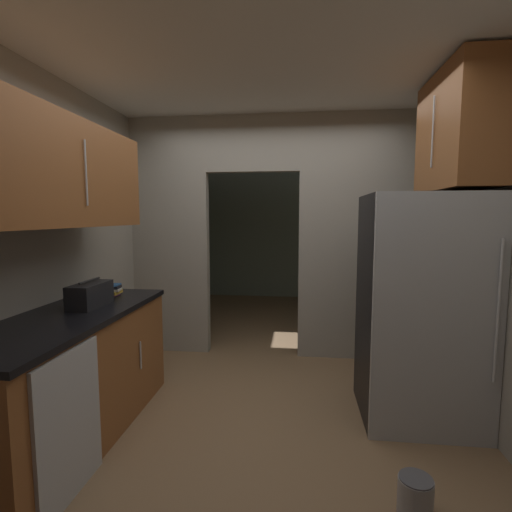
% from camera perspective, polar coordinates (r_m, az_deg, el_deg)
% --- Properties ---
extents(ground, '(20.00, 20.00, 0.00)m').
position_cam_1_polar(ground, '(3.07, 0.65, -24.26)').
color(ground, brown).
extents(kitchen_overhead_slab, '(3.63, 6.96, 0.06)m').
position_cam_1_polar(kitchen_overhead_slab, '(3.29, 1.63, 25.79)').
color(kitchen_overhead_slab, silver).
extents(kitchen_partition, '(3.23, 0.12, 2.63)m').
position_cam_1_polar(kitchen_partition, '(4.12, 3.96, 4.10)').
color(kitchen_partition, '#9E998C').
rests_on(kitchen_partition, ground).
extents(adjoining_room_shell, '(3.23, 3.16, 2.63)m').
position_cam_1_polar(adjoining_room_shell, '(6.21, 4.18, 3.85)').
color(adjoining_room_shell, gray).
rests_on(adjoining_room_shell, ground).
extents(refrigerator, '(0.84, 0.77, 1.71)m').
position_cam_1_polar(refrigerator, '(3.12, 23.68, -7.29)').
color(refrigerator, black).
rests_on(refrigerator, ground).
extents(lower_cabinet_run, '(0.67, 1.82, 0.89)m').
position_cam_1_polar(lower_cabinet_run, '(3.00, -26.34, -16.21)').
color(lower_cabinet_run, brown).
rests_on(lower_cabinet_run, ground).
extents(dishwasher, '(0.02, 0.56, 0.83)m').
position_cam_1_polar(dishwasher, '(2.46, -26.42, -22.09)').
color(dishwasher, '#B7BABC').
rests_on(dishwasher, ground).
extents(upper_cabinet_counterside, '(0.36, 1.64, 0.70)m').
position_cam_1_polar(upper_cabinet_counterside, '(2.80, -27.68, 11.09)').
color(upper_cabinet_counterside, brown).
extents(upper_cabinet_fridgeside, '(0.36, 0.92, 0.87)m').
position_cam_1_polar(upper_cabinet_fridgeside, '(3.28, 28.43, 16.34)').
color(upper_cabinet_fridgeside, brown).
extents(boombox, '(0.18, 0.37, 0.20)m').
position_cam_1_polar(boombox, '(3.02, -23.96, -5.42)').
color(boombox, black).
rests_on(boombox, lower_cabinet_run).
extents(book_stack, '(0.13, 0.16, 0.10)m').
position_cam_1_polar(book_stack, '(3.37, -20.94, -4.87)').
color(book_stack, '#8C3893').
rests_on(book_stack, lower_cabinet_run).
extents(paint_can, '(0.18, 0.18, 0.20)m').
position_cam_1_polar(paint_can, '(2.46, 23.06, -30.57)').
color(paint_can, '#99999E').
rests_on(paint_can, ground).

